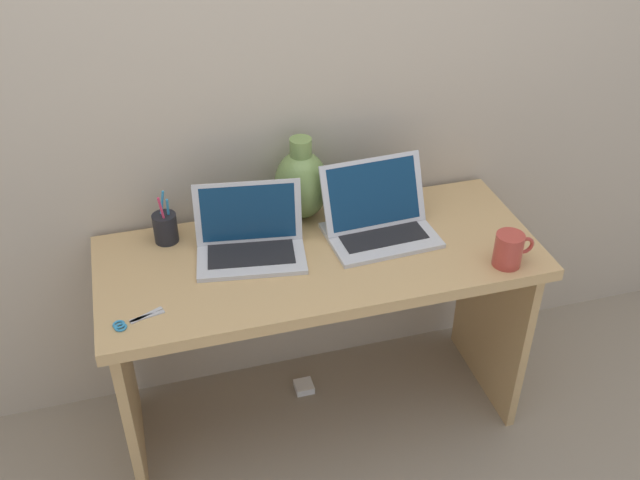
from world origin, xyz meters
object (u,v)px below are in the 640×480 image
pen_cup (165,227)px  coffee_mug (509,250)px  power_brick (304,387)px  laptop_right (377,216)px  laptop_left (250,236)px  green_vase (301,183)px  scissors (130,322)px

pen_cup → coffee_mug: bearing=-22.4°
coffee_mug → power_brick: 1.03m
coffee_mug → power_brick: coffee_mug is taller
laptop_right → laptop_left: bearing=179.3°
green_vase → power_brick: 0.86m
scissors → power_brick: scissors is taller
laptop_left → scissors: size_ratio=2.49×
coffee_mug → power_brick: size_ratio=1.86×
scissors → power_brick: 0.98m
laptop_right → power_brick: 0.83m
laptop_left → power_brick: bearing=19.4°
laptop_right → power_brick: laptop_right is taller
laptop_left → power_brick: (0.18, 0.06, -0.79)m
pen_cup → green_vase: bearing=3.6°
green_vase → scissors: bearing=-146.0°
pen_cup → laptop_left: bearing=-27.5°
laptop_left → coffee_mug: (0.75, -0.28, -0.00)m
laptop_left → coffee_mug: laptop_left is taller
laptop_right → coffee_mug: 0.43m
green_vase → laptop_right: bearing=-37.5°
pen_cup → scissors: pen_cup is taller
green_vase → power_brick: green_vase is taller
green_vase → pen_cup: (-0.46, -0.03, -0.07)m
pen_cup → scissors: size_ratio=1.20×
laptop_left → scissors: bearing=-147.7°
green_vase → power_brick: (-0.03, -0.09, -0.86)m
coffee_mug → scissors: (-1.14, 0.04, -0.05)m
pen_cup → power_brick: pen_cup is taller
laptop_right → scissors: (-0.82, -0.24, -0.06)m
green_vase → pen_cup: size_ratio=1.66×
laptop_left → scissors: laptop_left is taller
green_vase → coffee_mug: 0.70m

